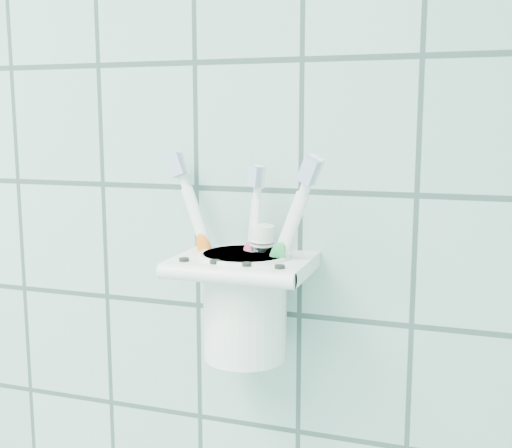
% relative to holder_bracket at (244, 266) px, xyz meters
% --- Properties ---
extents(holder_bracket, '(0.13, 0.11, 0.04)m').
position_rel_holder_bracket_xyz_m(holder_bracket, '(0.00, 0.00, 0.00)').
color(holder_bracket, white).
rests_on(holder_bracket, wall_back).
extents(cup, '(0.09, 0.09, 0.11)m').
position_rel_holder_bracket_xyz_m(cup, '(-0.00, 0.00, -0.04)').
color(cup, white).
rests_on(cup, holder_bracket).
extents(toothbrush_pink, '(0.08, 0.03, 0.21)m').
position_rel_holder_bracket_xyz_m(toothbrush_pink, '(-0.01, 0.00, 0.02)').
color(toothbrush_pink, white).
rests_on(toothbrush_pink, cup).
extents(toothbrush_blue, '(0.03, 0.02, 0.19)m').
position_rel_holder_bracket_xyz_m(toothbrush_blue, '(-0.01, 0.02, 0.01)').
color(toothbrush_blue, white).
rests_on(toothbrush_blue, cup).
extents(toothbrush_orange, '(0.08, 0.05, 0.21)m').
position_rel_holder_bracket_xyz_m(toothbrush_orange, '(-0.00, 0.02, 0.02)').
color(toothbrush_orange, white).
rests_on(toothbrush_orange, cup).
extents(toothpaste_tube, '(0.04, 0.04, 0.13)m').
position_rel_holder_bracket_xyz_m(toothpaste_tube, '(0.01, 0.02, -0.01)').
color(toothpaste_tube, silver).
rests_on(toothpaste_tube, cup).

